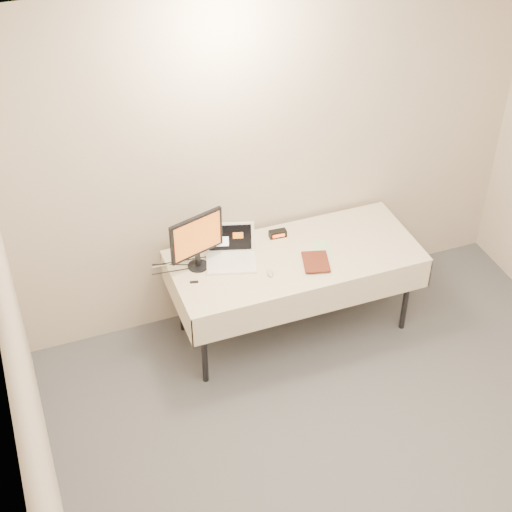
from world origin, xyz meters
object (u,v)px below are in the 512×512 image
object	(u,v)px
laptop	(231,252)
table	(295,262)
book	(304,251)
monitor	(197,238)

from	to	relation	value
laptop	table	bearing A→B (deg)	1.31
table	laptop	xyz separation A→B (m)	(-0.46, 0.13, 0.12)
laptop	book	bearing A→B (deg)	-10.79
table	laptop	distance (m)	0.50
laptop	book	world-z (taller)	same
monitor	laptop	bearing A→B (deg)	-16.62
monitor	book	size ratio (longest dim) A/B	1.77
monitor	book	distance (m)	0.78
laptop	book	distance (m)	0.54
table	monitor	world-z (taller)	monitor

